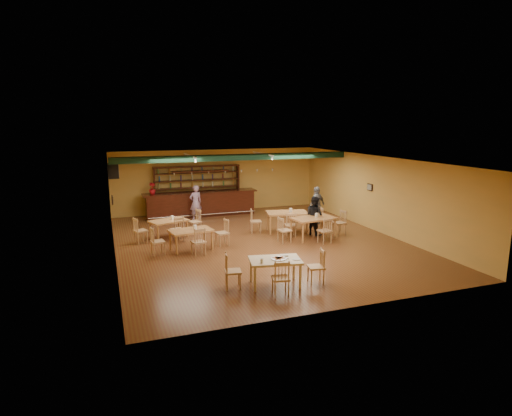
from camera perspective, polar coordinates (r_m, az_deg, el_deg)
name	(u,v)px	position (r m, az deg, el deg)	size (l,w,h in m)	color
floor	(259,242)	(15.65, 0.44, -4.56)	(12.00, 12.00, 0.00)	#5E2E1B
ceiling_beam	(236,157)	(17.76, -2.67, 6.76)	(10.00, 0.30, 0.25)	black
track_rail_left	(190,156)	(17.91, -8.80, 6.90)	(0.05, 2.50, 0.05)	white
track_rail_right	(263,154)	(18.78, 0.90, 7.23)	(0.05, 2.50, 0.05)	white
ac_unit	(114,171)	(18.44, -18.44, 4.73)	(0.34, 0.70, 0.48)	white
picture_left	(112,200)	(15.36, -18.60, 1.03)	(0.04, 0.34, 0.28)	black
picture_right	(370,187)	(18.00, 14.93, 2.69)	(0.04, 0.34, 0.28)	black
bar_counter	(201,204)	(20.08, -7.36, 0.57)	(5.27, 0.85, 1.13)	black
back_bar_hutch	(198,190)	(20.59, -7.78, 2.45)	(4.08, 0.40, 2.28)	black
poinsettia	(152,189)	(19.60, -13.67, 2.54)	(0.30, 0.30, 0.53)	#B11018
dining_table_a	(169,229)	(16.49, -11.52, -2.75)	(1.36, 0.82, 0.68)	#A8673B
dining_table_b	(287,222)	(17.08, 4.14, -1.85)	(1.60, 0.96, 0.80)	#A8673B
dining_table_c	(191,240)	(14.80, -8.63, -4.22)	(1.41, 0.85, 0.71)	#A8673B
dining_table_d	(313,228)	(16.22, 7.59, -2.63)	(1.60, 0.96, 0.80)	#A8673B
near_table	(275,272)	(11.56, 2.56, -8.55)	(1.36, 0.87, 0.73)	beige
pizza_tray	(279,259)	(11.47, 3.03, -6.75)	(0.40, 0.40, 0.01)	silver
parmesan_shaker	(262,261)	(11.14, 0.77, -7.03)	(0.07, 0.07, 0.11)	#EAE5C6
napkin_stack	(284,255)	(11.73, 3.76, -6.31)	(0.20, 0.15, 0.03)	white
pizza_server	(283,257)	(11.56, 3.60, -6.55)	(0.32, 0.09, 0.00)	silver
side_plate	(297,259)	(11.47, 5.43, -6.79)	(0.22, 0.22, 0.01)	white
patron_bar	(196,203)	(19.16, -8.04, 0.70)	(0.57, 0.38, 1.57)	#7B4392
patron_right_a	(314,216)	(16.64, 7.79, -1.01)	(0.74, 0.58, 1.52)	black
patron_right_b	(317,205)	(18.41, 8.11, 0.35)	(0.95, 0.40, 1.62)	slate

